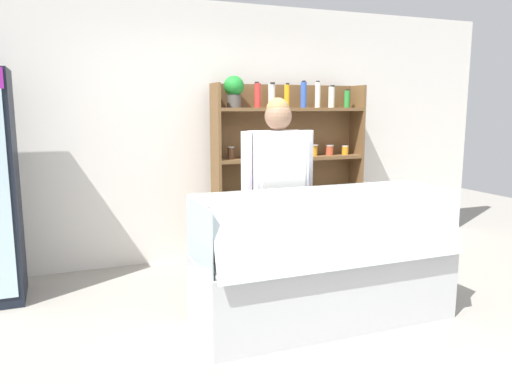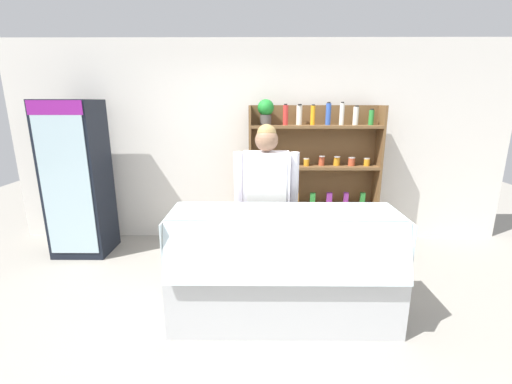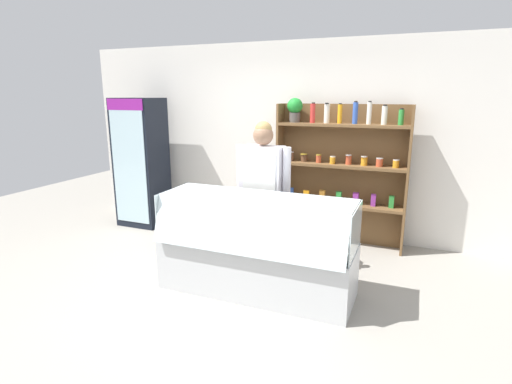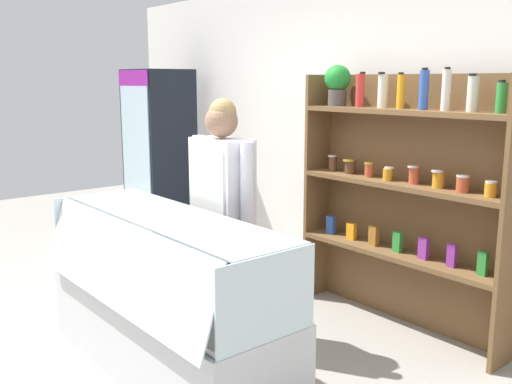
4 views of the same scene
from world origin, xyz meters
The scene contains 6 objects.
ground_plane centered at (0.00, 0.00, 0.00)m, with size 12.00×12.00×0.00m, color gray.
back_wall centered at (0.00, 2.10, 1.35)m, with size 6.80×0.10×2.70m, color white.
drinks_fridge centered at (-2.28, 1.51, 0.97)m, with size 0.66×0.57×1.93m.
shelving_unit centered at (0.67, 1.82, 1.07)m, with size 1.70×0.29×1.94m.
deli_display_case centered at (0.20, 0.10, 0.31)m, with size 1.97×0.73×1.01m.
shop_clerk centered at (0.06, 0.65, 1.01)m, with size 0.64×0.25×1.70m.
Camera 2 is at (-0.02, -2.64, 1.91)m, focal length 24.00 mm.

